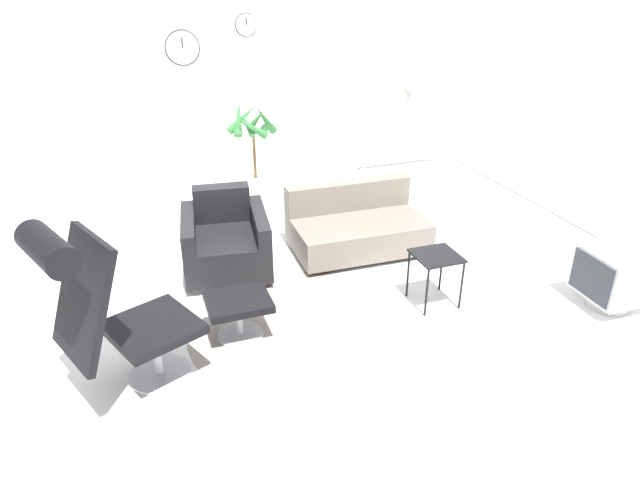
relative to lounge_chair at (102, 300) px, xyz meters
name	(u,v)px	position (x,y,z in m)	size (l,w,h in m)	color
ground_plane	(298,307)	(1.48, 0.63, -0.76)	(12.00, 12.00, 0.00)	white
wall_back	(217,76)	(1.48, 3.85, 0.64)	(12.00, 0.09, 2.80)	white
round_rug	(302,327)	(1.41, 0.35, -0.75)	(1.83, 1.83, 0.01)	gray
lounge_chair	(102,300)	(0.00, 0.00, 0.00)	(1.06, 0.86, 1.30)	#BCBCC1
ottoman	(239,308)	(0.92, 0.40, -0.50)	(0.49, 0.41, 0.34)	#BCBCC1
armchair_red	(226,243)	(1.04, 1.51, -0.48)	(0.88, 0.95, 0.74)	silver
couch_low	(356,227)	(2.37, 1.51, -0.52)	(1.33, 0.84, 0.64)	black
side_table	(436,261)	(2.60, 0.33, -0.36)	(0.37, 0.37, 0.46)	black
crt_television	(614,277)	(3.99, -0.22, -0.48)	(0.50, 0.51, 0.52)	#B7B7B7
potted_plant	(253,145)	(1.75, 3.25, -0.09)	(0.61, 0.63, 1.22)	silver
shelf_unit	(407,99)	(3.94, 3.54, 0.25)	(1.25, 0.28, 1.69)	#BCBCC1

